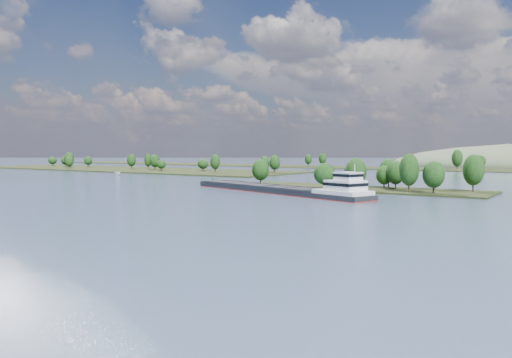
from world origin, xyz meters
The scene contains 6 objects.
ground centered at (0.00, 120.00, 0.00)m, with size 1800.00×1800.00×0.00m, color #37465F.
tree_island centered at (6.73, 178.82, 4.15)m, with size 100.00×30.00×14.78m.
left_bank centered at (-228.84, 260.09, 0.85)m, with size 300.00×80.00×14.19m.
back_shoreline centered at (9.35, 399.72, 0.70)m, with size 900.00×60.00×16.41m.
cargo_barge centered at (-13.02, 148.50, 1.48)m, with size 85.87×36.77×11.77m.
motorboat centered at (-161.83, 198.81, 1.20)m, with size 2.34×6.21×2.40m, color white.
Camera 1 is at (78.22, -1.75, 15.29)m, focal length 35.00 mm.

